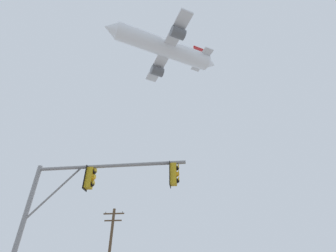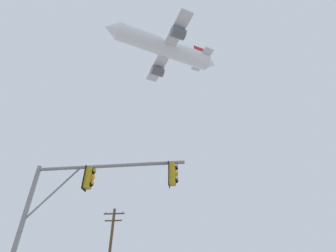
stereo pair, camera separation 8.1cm
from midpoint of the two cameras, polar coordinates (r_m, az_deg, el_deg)
signal_pole_near at (r=11.33m, az=-18.83°, el=-15.59°), size 6.60×0.54×6.70m
airplane at (r=59.98m, az=-0.78°, el=17.04°), size 25.10×19.38×7.33m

